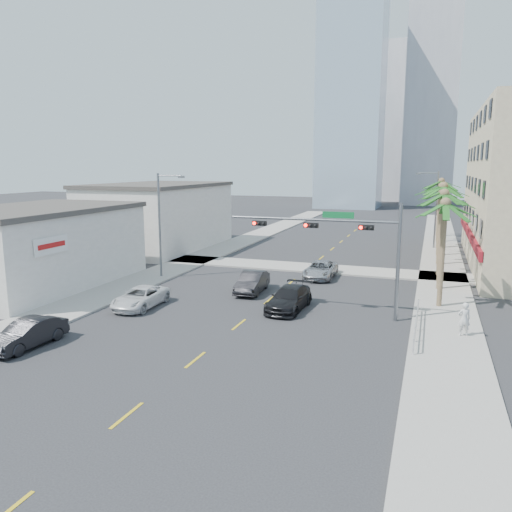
{
  "coord_description": "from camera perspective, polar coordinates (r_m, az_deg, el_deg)",
  "views": [
    {
      "loc": [
        10.78,
        -23.33,
        9.61
      ],
      "look_at": [
        -0.46,
        8.44,
        3.5
      ],
      "focal_mm": 35.0,
      "sensor_mm": 36.0,
      "label": 1
    }
  ],
  "objects": [
    {
      "name": "car_lane_left",
      "position": [
        38.39,
        -0.44,
        -3.01
      ],
      "size": [
        2.0,
        4.9,
        1.58
      ],
      "primitive_type": "imported",
      "rotation": [
        0.0,
        0.0,
        0.07
      ],
      "color": "black",
      "rests_on": "ground"
    },
    {
      "name": "palm_tree_1",
      "position": [
        40.6,
        20.74,
        6.54
      ],
      "size": [
        4.8,
        4.8,
        8.16
      ],
      "color": "brown",
      "rests_on": "ground"
    },
    {
      "name": "building_left_near",
      "position": [
        43.73,
        -23.78,
        0.7
      ],
      "size": [
        10.0,
        16.0,
        6.0
      ],
      "primitive_type": "cube",
      "color": "beige",
      "rests_on": "ground"
    },
    {
      "name": "car_lane_center",
      "position": [
        43.64,
        7.38,
        -1.56
      ],
      "size": [
        2.42,
        5.19,
        1.44
      ],
      "primitive_type": "imported",
      "rotation": [
        0.0,
        0.0,
        0.01
      ],
      "color": "#B2B3B7",
      "rests_on": "ground"
    },
    {
      "name": "palm_tree_5",
      "position": [
        61.37,
        20.44,
        7.93
      ],
      "size": [
        4.8,
        4.8,
        8.52
      ],
      "color": "brown",
      "rests_on": "ground"
    },
    {
      "name": "palm_tree_3",
      "position": [
        51.0,
        20.52,
        6.79
      ],
      "size": [
        4.8,
        4.8,
        7.8
      ],
      "color": "brown",
      "rests_on": "ground"
    },
    {
      "name": "palm_tree_0",
      "position": [
        35.43,
        20.85,
        5.52
      ],
      "size": [
        4.8,
        4.8,
        7.8
      ],
      "color": "brown",
      "rests_on": "ground"
    },
    {
      "name": "sidewalk_right",
      "position": [
        44.39,
        20.6,
        -2.8
      ],
      "size": [
        4.0,
        120.0,
        0.15
      ],
      "primitive_type": "cube",
      "color": "gray",
      "rests_on": "ground"
    },
    {
      "name": "building_left_far",
      "position": [
        59.9,
        -11.04,
        4.33
      ],
      "size": [
        11.0,
        18.0,
        7.2
      ],
      "primitive_type": "cube",
      "color": "beige",
      "rests_on": "ground"
    },
    {
      "name": "guardrail",
      "position": [
        30.67,
        17.85,
        -7.18
      ],
      "size": [
        0.08,
        8.08,
        1.0
      ],
      "color": "silver",
      "rests_on": "ground"
    },
    {
      "name": "sidewalk_left",
      "position": [
        49.88,
        -8.1,
        -0.85
      ],
      "size": [
        4.0,
        120.0,
        0.15
      ],
      "primitive_type": "cube",
      "color": "gray",
      "rests_on": "ground"
    },
    {
      "name": "palm_tree_6",
      "position": [
        66.59,
        20.35,
        7.47
      ],
      "size": [
        4.8,
        4.8,
        7.8
      ],
      "color": "brown",
      "rests_on": "ground"
    },
    {
      "name": "sidewalk_cross",
      "position": [
        47.56,
        5.98,
        -1.34
      ],
      "size": [
        80.0,
        4.0,
        0.15
      ],
      "primitive_type": "cube",
      "color": "gray",
      "rests_on": "ground"
    },
    {
      "name": "traffic_signal_mast",
      "position": [
        32.01,
        10.3,
        1.94
      ],
      "size": [
        11.12,
        0.54,
        7.2
      ],
      "color": "slate",
      "rests_on": "ground"
    },
    {
      "name": "car_parked_mid",
      "position": [
        29.7,
        -24.63,
        -8.07
      ],
      "size": [
        1.82,
        4.58,
        1.48
      ],
      "primitive_type": "imported",
      "rotation": [
        0.0,
        0.0,
        -0.06
      ],
      "color": "black",
      "rests_on": "ground"
    },
    {
      "name": "streetlight_right",
      "position": [
        61.5,
        19.71,
        5.43
      ],
      "size": [
        2.55,
        0.25,
        9.0
      ],
      "color": "slate",
      "rests_on": "ground"
    },
    {
      "name": "palm_tree_4",
      "position": [
        56.18,
        20.48,
        7.41
      ],
      "size": [
        4.8,
        4.8,
        8.16
      ],
      "color": "brown",
      "rests_on": "ground"
    },
    {
      "name": "pedestrian",
      "position": [
        30.61,
        22.68,
        -6.67
      ],
      "size": [
        0.8,
        0.64,
        1.92
      ],
      "primitive_type": "imported",
      "rotation": [
        0.0,
        0.0,
        3.44
      ],
      "color": "silver",
      "rests_on": "sidewalk_right"
    },
    {
      "name": "ground",
      "position": [
        27.44,
        -5.06,
        -10.27
      ],
      "size": [
        260.0,
        260.0,
        0.0
      ],
      "primitive_type": "plane",
      "color": "#262628",
      "rests_on": "ground"
    },
    {
      "name": "tower_far_right",
      "position": [
        134.89,
        19.52,
        18.41
      ],
      "size": [
        12.0,
        12.0,
        60.0
      ],
      "primitive_type": "cube",
      "color": "#ADADB2",
      "rests_on": "ground"
    },
    {
      "name": "tower_far_left",
      "position": [
        120.67,
        10.86,
        16.95
      ],
      "size": [
        14.0,
        14.0,
        48.0
      ],
      "primitive_type": "cube",
      "color": "#99B2C6",
      "rests_on": "ground"
    },
    {
      "name": "car_lane_right",
      "position": [
        33.92,
        3.8,
        -4.86
      ],
      "size": [
        2.36,
        5.38,
        1.54
      ],
      "primitive_type": "imported",
      "rotation": [
        0.0,
        0.0,
        -0.04
      ],
      "color": "black",
      "rests_on": "ground"
    },
    {
      "name": "palm_tree_2",
      "position": [
        45.78,
        20.66,
        7.33
      ],
      "size": [
        4.8,
        4.8,
        8.52
      ],
      "color": "brown",
      "rests_on": "ground"
    },
    {
      "name": "streetlight_left",
      "position": [
        43.46,
        -10.75,
        4.08
      ],
      "size": [
        2.55,
        0.25,
        9.0
      ],
      "color": "slate",
      "rests_on": "ground"
    },
    {
      "name": "car_parked_far",
      "position": [
        35.29,
        -13.09,
        -4.64
      ],
      "size": [
        2.39,
        5.02,
        1.38
      ],
      "primitive_type": "imported",
      "rotation": [
        0.0,
        0.0,
        0.02
      ],
      "color": "silver",
      "rests_on": "ground"
    },
    {
      "name": "palm_tree_7",
      "position": [
        71.77,
        20.32,
        7.91
      ],
      "size": [
        4.8,
        4.8,
        8.16
      ],
      "color": "brown",
      "rests_on": "ground"
    },
    {
      "name": "tower_far_center",
      "position": [
        149.41,
        14.59,
        14.33
      ],
      "size": [
        16.0,
        16.0,
        42.0
      ],
      "primitive_type": "cube",
      "color": "#ADADB2",
      "rests_on": "ground"
    }
  ]
}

